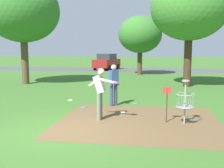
{
  "coord_description": "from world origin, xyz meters",
  "views": [
    {
      "loc": [
        2.6,
        -6.65,
        2.32
      ],
      "look_at": [
        1.11,
        3.06,
        1.0
      ],
      "focal_mm": 41.2,
      "sensor_mm": 36.0,
      "label": 1
    }
  ],
  "objects_px": {
    "player_throwing": "(114,83)",
    "frisbee_near_basket": "(70,100)",
    "frisbee_scattered_a": "(135,103)",
    "tree_mid_right": "(190,7)",
    "tree_mid_left": "(140,35)",
    "parked_car_leftmost": "(107,62)",
    "frisbee_by_tee": "(83,107)",
    "frisbee_far_left": "(122,112)",
    "player_foreground_watching": "(100,90)",
    "frisbee_far_right": "(194,120)",
    "tree_near_left": "(23,11)",
    "disc_golf_basket": "(183,100)"
  },
  "relations": [
    {
      "from": "frisbee_far_left",
      "to": "parked_car_leftmost",
      "type": "xyz_separation_m",
      "value": [
        -4.08,
        20.14,
        0.91
      ]
    },
    {
      "from": "player_foreground_watching",
      "to": "frisbee_far_left",
      "type": "height_order",
      "value": "player_foreground_watching"
    },
    {
      "from": "parked_car_leftmost",
      "to": "player_foreground_watching",
      "type": "bearing_deg",
      "value": -80.75
    },
    {
      "from": "frisbee_scattered_a",
      "to": "frisbee_by_tee",
      "type": "bearing_deg",
      "value": -150.96
    },
    {
      "from": "disc_golf_basket",
      "to": "tree_near_left",
      "type": "distance_m",
      "value": 13.11
    },
    {
      "from": "frisbee_scattered_a",
      "to": "tree_mid_left",
      "type": "xyz_separation_m",
      "value": [
        -0.41,
        13.08,
        3.66
      ]
    },
    {
      "from": "tree_mid_left",
      "to": "player_foreground_watching",
      "type": "bearing_deg",
      "value": -92.12
    },
    {
      "from": "frisbee_near_basket",
      "to": "tree_mid_right",
      "type": "bearing_deg",
      "value": 42.5
    },
    {
      "from": "player_foreground_watching",
      "to": "tree_near_left",
      "type": "height_order",
      "value": "tree_near_left"
    },
    {
      "from": "frisbee_scattered_a",
      "to": "parked_car_leftmost",
      "type": "xyz_separation_m",
      "value": [
        -4.44,
        18.48,
        0.91
      ]
    },
    {
      "from": "player_throwing",
      "to": "frisbee_near_basket",
      "type": "height_order",
      "value": "player_throwing"
    },
    {
      "from": "tree_near_left",
      "to": "tree_mid_left",
      "type": "distance_m",
      "value": 10.74
    },
    {
      "from": "player_throwing",
      "to": "frisbee_scattered_a",
      "type": "distance_m",
      "value": 1.4
    },
    {
      "from": "player_throwing",
      "to": "tree_mid_right",
      "type": "distance_m",
      "value": 8.25
    },
    {
      "from": "player_foreground_watching",
      "to": "tree_near_left",
      "type": "xyz_separation_m",
      "value": [
        -6.78,
        8.06,
        3.82
      ]
    },
    {
      "from": "disc_golf_basket",
      "to": "player_throwing",
      "type": "distance_m",
      "value": 3.39
    },
    {
      "from": "player_throwing",
      "to": "frisbee_far_left",
      "type": "distance_m",
      "value": 1.53
    },
    {
      "from": "frisbee_by_tee",
      "to": "frisbee_scattered_a",
      "type": "bearing_deg",
      "value": 29.04
    },
    {
      "from": "frisbee_scattered_a",
      "to": "tree_mid_right",
      "type": "relative_size",
      "value": 0.04
    },
    {
      "from": "player_throwing",
      "to": "frisbee_near_basket",
      "type": "relative_size",
      "value": 7.68
    },
    {
      "from": "frisbee_scattered_a",
      "to": "tree_mid_right",
      "type": "bearing_deg",
      "value": 62.91
    },
    {
      "from": "player_throwing",
      "to": "frisbee_scattered_a",
      "type": "height_order",
      "value": "player_throwing"
    },
    {
      "from": "frisbee_by_tee",
      "to": "frisbee_far_left",
      "type": "distance_m",
      "value": 1.73
    },
    {
      "from": "disc_golf_basket",
      "to": "player_foreground_watching",
      "type": "xyz_separation_m",
      "value": [
        -2.66,
        0.1,
        0.23
      ]
    },
    {
      "from": "tree_mid_left",
      "to": "parked_car_leftmost",
      "type": "distance_m",
      "value": 7.28
    },
    {
      "from": "frisbee_near_basket",
      "to": "tree_near_left",
      "type": "relative_size",
      "value": 0.03
    },
    {
      "from": "disc_golf_basket",
      "to": "frisbee_far_right",
      "type": "height_order",
      "value": "disc_golf_basket"
    },
    {
      "from": "frisbee_far_left",
      "to": "frisbee_scattered_a",
      "type": "bearing_deg",
      "value": 77.63
    },
    {
      "from": "tree_near_left",
      "to": "frisbee_scattered_a",
      "type": "bearing_deg",
      "value": -34.49
    },
    {
      "from": "player_foreground_watching",
      "to": "frisbee_scattered_a",
      "type": "xyz_separation_m",
      "value": [
        0.99,
        2.72,
        -0.98
      ]
    },
    {
      "from": "tree_mid_left",
      "to": "tree_mid_right",
      "type": "bearing_deg",
      "value": -65.94
    },
    {
      "from": "tree_near_left",
      "to": "frisbee_near_basket",
      "type": "bearing_deg",
      "value": -46.73
    },
    {
      "from": "frisbee_near_basket",
      "to": "frisbee_scattered_a",
      "type": "bearing_deg",
      "value": -5.1
    },
    {
      "from": "disc_golf_basket",
      "to": "frisbee_scattered_a",
      "type": "bearing_deg",
      "value": 120.53
    },
    {
      "from": "tree_mid_left",
      "to": "player_throwing",
      "type": "bearing_deg",
      "value": -91.87
    },
    {
      "from": "frisbee_near_basket",
      "to": "frisbee_scattered_a",
      "type": "distance_m",
      "value": 3.01
    },
    {
      "from": "player_throwing",
      "to": "parked_car_leftmost",
      "type": "distance_m",
      "value": 19.38
    },
    {
      "from": "frisbee_scattered_a",
      "to": "frisbee_far_left",
      "type": "bearing_deg",
      "value": -102.37
    },
    {
      "from": "disc_golf_basket",
      "to": "frisbee_by_tee",
      "type": "distance_m",
      "value": 4.12
    },
    {
      "from": "tree_mid_left",
      "to": "disc_golf_basket",
      "type": "bearing_deg",
      "value": -82.58
    },
    {
      "from": "disc_golf_basket",
      "to": "player_foreground_watching",
      "type": "bearing_deg",
      "value": 177.78
    },
    {
      "from": "frisbee_far_right",
      "to": "tree_mid_left",
      "type": "bearing_deg",
      "value": 99.13
    },
    {
      "from": "player_throwing",
      "to": "tree_mid_left",
      "type": "xyz_separation_m",
      "value": [
        0.45,
        13.64,
        2.7
      ]
    },
    {
      "from": "player_throwing",
      "to": "frisbee_near_basket",
      "type": "distance_m",
      "value": 2.49
    },
    {
      "from": "player_throwing",
      "to": "tree_near_left",
      "type": "xyz_separation_m",
      "value": [
        -6.92,
        5.9,
        3.84
      ]
    },
    {
      "from": "frisbee_scattered_a",
      "to": "tree_mid_left",
      "type": "distance_m",
      "value": 13.59
    },
    {
      "from": "frisbee_near_basket",
      "to": "tree_near_left",
      "type": "distance_m",
      "value": 8.46
    },
    {
      "from": "frisbee_by_tee",
      "to": "tree_near_left",
      "type": "xyz_separation_m",
      "value": [
        -5.76,
        6.45,
        4.8
      ]
    },
    {
      "from": "frisbee_far_left",
      "to": "parked_car_leftmost",
      "type": "height_order",
      "value": "parked_car_leftmost"
    },
    {
      "from": "tree_mid_right",
      "to": "frisbee_scattered_a",
      "type": "bearing_deg",
      "value": -117.09
    }
  ]
}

